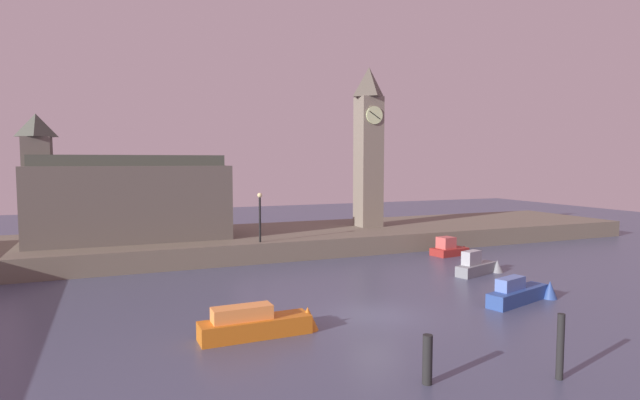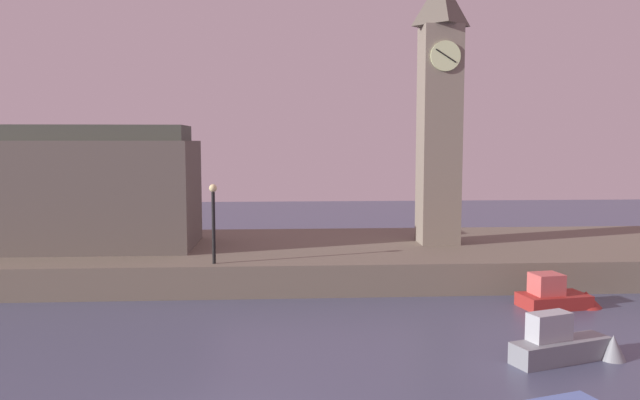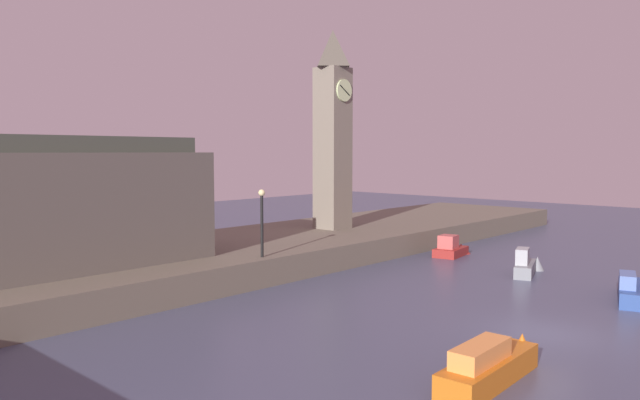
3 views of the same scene
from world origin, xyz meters
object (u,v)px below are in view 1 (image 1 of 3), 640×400
(parliament_hall, at_px, (126,198))
(boat_cruiser_grey, at_px, (479,266))
(boat_patrol_orange, at_px, (264,324))
(streetlamp, at_px, (260,211))
(mooring_post_left, at_px, (427,360))
(boat_dinghy_red, at_px, (453,249))
(clock_tower, at_px, (369,145))
(boat_tour_blue, at_px, (523,293))
(mooring_post_right, at_px, (560,347))

(parliament_hall, bearing_deg, boat_cruiser_grey, -33.96)
(boat_patrol_orange, bearing_deg, streetlamp, 75.03)
(mooring_post_left, bearing_deg, boat_dinghy_red, 51.34)
(clock_tower, relative_size, streetlamp, 3.95)
(mooring_post_left, bearing_deg, boat_patrol_orange, 119.29)
(parliament_hall, distance_m, boat_tour_blue, 28.40)
(mooring_post_left, height_order, boat_dinghy_red, mooring_post_left)
(clock_tower, height_order, streetlamp, clock_tower)
(clock_tower, distance_m, streetlamp, 13.77)
(clock_tower, relative_size, parliament_hall, 1.00)
(mooring_post_right, bearing_deg, boat_tour_blue, 53.05)
(parliament_hall, distance_m, boat_patrol_orange, 21.48)
(clock_tower, bearing_deg, mooring_post_left, -113.74)
(mooring_post_right, bearing_deg, mooring_post_left, 162.58)
(parliament_hall, bearing_deg, boat_tour_blue, -47.38)
(boat_patrol_orange, bearing_deg, boat_tour_blue, -0.70)
(clock_tower, height_order, parliament_hall, clock_tower)
(parliament_hall, xyz_separation_m, boat_dinghy_red, (24.05, -7.93, -4.19))
(clock_tower, xyz_separation_m, boat_cruiser_grey, (0.64, -14.58, -8.40))
(mooring_post_left, distance_m, boat_tour_blue, 12.25)
(mooring_post_right, bearing_deg, boat_dinghy_red, 61.99)
(boat_dinghy_red, bearing_deg, boat_tour_blue, -111.56)
(clock_tower, bearing_deg, boat_dinghy_red, -67.60)
(clock_tower, relative_size, mooring_post_left, 8.53)
(boat_tour_blue, height_order, boat_patrol_orange, boat_tour_blue)
(mooring_post_left, distance_m, boat_patrol_orange, 7.68)
(streetlamp, height_order, boat_dinghy_red, streetlamp)
(boat_patrol_orange, xyz_separation_m, boat_dinghy_red, (19.15, 12.56, -0.06))
(boat_dinghy_red, bearing_deg, parliament_hall, 161.75)
(mooring_post_right, height_order, boat_dinghy_red, mooring_post_right)
(mooring_post_right, relative_size, boat_cruiser_grey, 0.56)
(clock_tower, relative_size, boat_tour_blue, 2.85)
(parliament_hall, distance_m, streetlamp, 10.37)
(boat_cruiser_grey, bearing_deg, streetlamp, 142.76)
(boat_cruiser_grey, distance_m, boat_patrol_orange, 17.54)
(clock_tower, relative_size, boat_cruiser_grey, 3.53)
(streetlamp, relative_size, boat_tour_blue, 0.72)
(parliament_hall, height_order, mooring_post_right, parliament_hall)
(streetlamp, distance_m, boat_dinghy_red, 15.65)
(boat_patrol_orange, bearing_deg, clock_tower, 52.65)
(clock_tower, bearing_deg, boat_cruiser_grey, -87.49)
(streetlamp, height_order, boat_patrol_orange, streetlamp)
(boat_cruiser_grey, bearing_deg, boat_patrol_orange, -159.55)
(mooring_post_right, relative_size, boat_dinghy_red, 0.61)
(mooring_post_right, bearing_deg, clock_tower, 75.16)
(clock_tower, bearing_deg, boat_patrol_orange, -127.35)
(mooring_post_right, distance_m, boat_patrol_orange, 11.51)
(mooring_post_right, height_order, boat_cruiser_grey, mooring_post_right)
(boat_cruiser_grey, height_order, boat_tour_blue, boat_cruiser_grey)
(boat_tour_blue, height_order, boat_dinghy_red, boat_dinghy_red)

